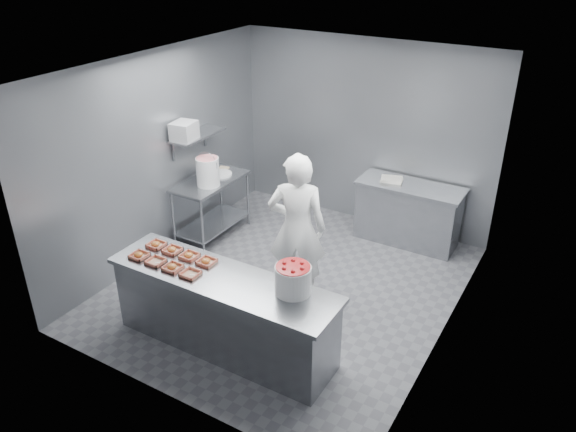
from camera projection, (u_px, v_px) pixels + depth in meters
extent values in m
plane|color=#4C4C51|center=(288.00, 286.00, 7.27)|extent=(4.50, 4.50, 0.00)
plane|color=white|center=(288.00, 68.00, 5.99)|extent=(4.50, 4.50, 0.00)
cube|color=slate|center=(364.00, 134.00, 8.35)|extent=(4.00, 0.04, 2.80)
cube|color=slate|center=(160.00, 156.00, 7.53)|extent=(0.04, 4.50, 2.80)
cube|color=slate|center=(456.00, 228.00, 5.73)|extent=(0.04, 4.50, 2.80)
cube|color=slate|center=(222.00, 279.00, 5.84)|extent=(2.60, 0.70, 0.05)
cube|color=slate|center=(224.00, 314.00, 6.04)|extent=(2.50, 0.64, 0.85)
cube|color=slate|center=(210.00, 181.00, 8.07)|extent=(0.60, 1.20, 0.04)
cube|color=slate|center=(213.00, 223.00, 8.38)|extent=(0.56, 1.15, 0.03)
cylinder|color=slate|center=(173.00, 220.00, 7.96)|extent=(0.04, 0.04, 0.88)
cylinder|color=slate|center=(202.00, 229.00, 7.73)|extent=(0.04, 0.04, 0.88)
cylinder|color=slate|center=(221.00, 191.00, 8.82)|extent=(0.04, 0.04, 0.88)
cylinder|color=slate|center=(248.00, 198.00, 8.59)|extent=(0.04, 0.04, 0.88)
cube|color=slate|center=(411.00, 187.00, 7.92)|extent=(1.50, 0.60, 0.05)
cube|color=slate|center=(408.00, 215.00, 8.13)|extent=(1.44, 0.55, 0.85)
cube|color=slate|center=(197.00, 135.00, 7.84)|extent=(0.35, 0.90, 0.03)
cube|color=tan|center=(139.00, 256.00, 6.17)|extent=(0.18, 0.18, 0.04)
cube|color=white|center=(143.00, 257.00, 6.17)|extent=(0.10, 0.06, 0.00)
ellipsoid|color=#CC6533|center=(138.00, 255.00, 6.17)|extent=(0.10, 0.10, 0.05)
cube|color=tan|center=(156.00, 261.00, 6.06)|extent=(0.18, 0.18, 0.04)
cube|color=white|center=(160.00, 263.00, 6.06)|extent=(0.10, 0.06, 0.00)
cube|color=tan|center=(173.00, 267.00, 5.96)|extent=(0.18, 0.18, 0.04)
cube|color=white|center=(177.00, 269.00, 5.95)|extent=(0.10, 0.06, 0.00)
ellipsoid|color=#CC6533|center=(172.00, 266.00, 5.96)|extent=(0.10, 0.10, 0.05)
cube|color=tan|center=(190.00, 274.00, 5.85)|extent=(0.18, 0.18, 0.04)
cube|color=white|center=(195.00, 275.00, 5.84)|extent=(0.10, 0.06, 0.00)
cube|color=tan|center=(156.00, 245.00, 6.38)|extent=(0.18, 0.18, 0.04)
cube|color=white|center=(160.00, 246.00, 6.38)|extent=(0.10, 0.06, 0.00)
ellipsoid|color=#CC6533|center=(156.00, 244.00, 6.38)|extent=(0.10, 0.10, 0.05)
cube|color=tan|center=(173.00, 250.00, 6.27)|extent=(0.18, 0.18, 0.04)
cube|color=white|center=(177.00, 251.00, 6.27)|extent=(0.10, 0.06, 0.00)
ellipsoid|color=#CC6533|center=(172.00, 249.00, 6.27)|extent=(0.10, 0.10, 0.05)
cube|color=tan|center=(189.00, 256.00, 6.17)|extent=(0.18, 0.18, 0.04)
cube|color=white|center=(193.00, 257.00, 6.16)|extent=(0.10, 0.06, 0.00)
ellipsoid|color=#CC6533|center=(188.00, 255.00, 6.17)|extent=(0.10, 0.10, 0.05)
cube|color=tan|center=(207.00, 262.00, 6.06)|extent=(0.18, 0.18, 0.04)
cube|color=white|center=(211.00, 263.00, 6.05)|extent=(0.10, 0.06, 0.00)
ellipsoid|color=#CC6533|center=(206.00, 261.00, 6.06)|extent=(0.10, 0.10, 0.05)
imported|color=white|center=(297.00, 229.00, 6.66)|extent=(0.82, 0.69, 1.90)
cylinder|color=white|center=(293.00, 280.00, 5.53)|extent=(0.37, 0.37, 0.29)
cylinder|color=red|center=(293.00, 268.00, 5.46)|extent=(0.34, 0.34, 0.04)
cylinder|color=white|center=(208.00, 172.00, 7.82)|extent=(0.32, 0.32, 0.41)
cylinder|color=#E3717A|center=(207.00, 158.00, 7.72)|extent=(0.30, 0.30, 0.02)
torus|color=slate|center=(207.00, 164.00, 7.76)|extent=(0.34, 0.01, 0.34)
cylinder|color=white|center=(221.00, 174.00, 8.23)|extent=(0.35, 0.35, 0.03)
cube|color=#CCB28C|center=(223.00, 168.00, 8.43)|extent=(0.17, 0.15, 0.02)
cube|color=gray|center=(184.00, 131.00, 7.57)|extent=(0.33, 0.37, 0.25)
cube|color=silver|center=(392.00, 179.00, 8.03)|extent=(0.34, 0.28, 0.05)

